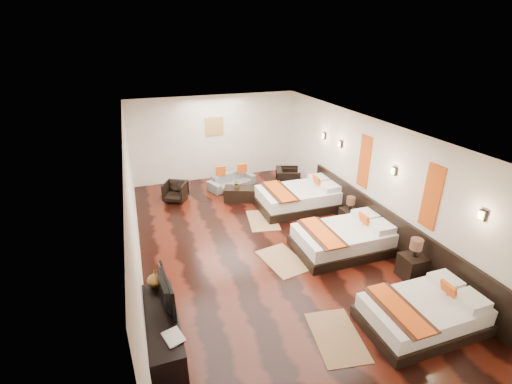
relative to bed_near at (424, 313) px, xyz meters
name	(u,v)px	position (x,y,z in m)	size (l,w,h in m)	color
floor	(264,247)	(-1.70, 3.20, -0.26)	(5.50, 9.50, 0.01)	black
ceiling	(265,129)	(-1.70, 3.20, 2.54)	(5.50, 9.50, 0.01)	white
back_wall	(215,138)	(-1.70, 7.95, 1.14)	(5.50, 0.01, 2.80)	silver
left_wall	(133,211)	(-4.45, 3.20, 1.14)	(0.01, 9.50, 2.80)	silver
right_wall	(371,177)	(1.05, 3.20, 1.14)	(0.01, 9.50, 2.80)	silver
headboard_panel	(385,227)	(1.01, 2.40, 0.19)	(0.08, 6.60, 0.90)	black
bed_near	(424,313)	(0.00, 0.00, 0.00)	(1.99, 1.25, 0.76)	black
bed_mid	(344,239)	(0.00, 2.50, 0.03)	(2.19, 1.38, 0.84)	black
bed_far	(300,198)	(0.00, 4.85, 0.04)	(2.32, 1.46, 0.89)	black
nightstand_a	(412,264)	(0.75, 1.15, 0.05)	(0.45, 0.45, 0.90)	black
nightstand_b	(349,215)	(0.75, 3.46, 0.02)	(0.41, 0.41, 0.80)	black
jute_mat_near	(337,337)	(-1.51, 0.24, -0.25)	(0.75, 1.20, 0.01)	#906C49
jute_mat_mid	(283,260)	(-1.49, 2.54, -0.25)	(0.75, 1.20, 0.01)	#906C49
jute_mat_far	(263,220)	(-1.27, 4.43, -0.25)	(0.75, 1.20, 0.01)	#906C49
tv_console	(163,330)	(-4.20, 1.03, 0.01)	(0.50, 1.80, 0.55)	black
tv	(161,292)	(-4.15, 1.29, 0.56)	(0.94, 0.12, 0.54)	black
book	(165,341)	(-4.20, 0.50, 0.31)	(0.25, 0.34, 0.03)	black
figurine	(156,278)	(-4.20, 1.82, 0.45)	(0.31, 0.31, 0.32)	brown
sofa	(232,181)	(-1.43, 6.91, -0.03)	(1.56, 0.61, 0.46)	slate
armchair_left	(176,191)	(-3.28, 6.47, 0.03)	(0.62, 0.64, 0.58)	black
armchair_right	(288,178)	(0.26, 6.25, 0.08)	(0.72, 0.74, 0.67)	black
coffee_table	(241,194)	(-1.43, 5.86, -0.06)	(1.00, 0.50, 0.40)	black
table_plant	(237,184)	(-1.55, 5.91, 0.26)	(0.22, 0.19, 0.25)	#2A591D
orange_panel_a	(432,197)	(1.03, 1.30, 1.44)	(0.04, 0.40, 1.30)	#D86014
orange_panel_b	(364,162)	(1.03, 3.50, 1.44)	(0.04, 0.40, 1.30)	#D86014
sconce_near	(482,215)	(1.01, 0.20, 1.59)	(0.07, 0.12, 0.18)	black
sconce_mid	(394,171)	(1.01, 2.40, 1.59)	(0.07, 0.12, 0.18)	black
sconce_far	(340,144)	(1.01, 4.60, 1.59)	(0.07, 0.12, 0.18)	black
sconce_lounge	(324,136)	(1.01, 5.50, 1.59)	(0.07, 0.12, 0.18)	black
gold_artwork	(214,126)	(-1.70, 7.93, 1.54)	(0.60, 0.04, 0.60)	#AD873F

